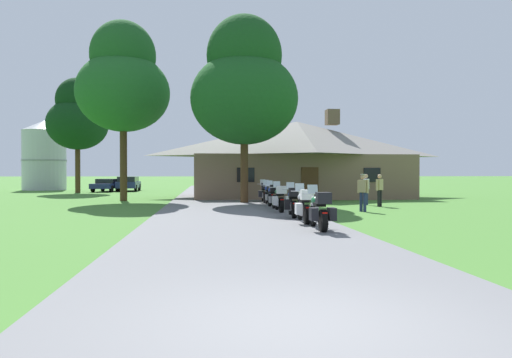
{
  "coord_description": "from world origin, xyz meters",
  "views": [
    {
      "loc": [
        -1.08,
        -4.87,
        1.71
      ],
      "look_at": [
        1.58,
        20.23,
        1.4
      ],
      "focal_mm": 32.45,
      "sensor_mm": 36.0,
      "label": 1
    }
  ],
  "objects": [
    {
      "name": "motorcycle_silver_second_in_row",
      "position": [
        2.16,
        10.31,
        0.61
      ],
      "size": [
        0.76,
        2.08,
        1.3
      ],
      "rotation": [
        0.0,
        0.0,
        -0.05
      ],
      "color": "black",
      "rests_on": "asphalt_driveway"
    },
    {
      "name": "motorcycle_blue_sixth_in_row",
      "position": [
        2.17,
        19.31,
        0.62
      ],
      "size": [
        0.66,
        2.08,
        1.3
      ],
      "rotation": [
        0.0,
        0.0,
        0.05
      ],
      "color": "black",
      "rests_on": "asphalt_driveway"
    },
    {
      "name": "tree_left_near",
      "position": [
        -6.25,
        24.58,
        7.41
      ],
      "size": [
        5.73,
        5.73,
        11.18
      ],
      "color": "#422D19",
      "rests_on": "ground"
    },
    {
      "name": "tree_by_lodge_front",
      "position": [
        1.03,
        21.27,
        6.66
      ],
      "size": [
        6.09,
        6.09,
        10.66
      ],
      "color": "#422D19",
      "rests_on": "ground"
    },
    {
      "name": "stone_lodge",
      "position": [
        5.4,
        28.06,
        2.81
      ],
      "size": [
        15.42,
        8.92,
        6.36
      ],
      "color": "brown",
      "rests_on": "ground"
    },
    {
      "name": "metal_silo_distant",
      "position": [
        -17.77,
        44.79,
        3.58
      ],
      "size": [
        4.37,
        4.37,
        7.16
      ],
      "color": "#B2B7BC",
      "rests_on": "ground"
    },
    {
      "name": "tree_left_far",
      "position": [
        -12.44,
        37.35,
        6.66
      ],
      "size": [
        5.26,
        5.26,
        10.12
      ],
      "color": "#422D19",
      "rests_on": "ground"
    },
    {
      "name": "motorcycle_blue_fifth_in_row",
      "position": [
        2.06,
        17.15,
        0.62
      ],
      "size": [
        0.66,
        2.08,
        1.3
      ],
      "rotation": [
        0.0,
        0.0,
        0.02
      ],
      "color": "black",
      "rests_on": "asphalt_driveway"
    },
    {
      "name": "bystander_tan_shirt_beside_signpost",
      "position": [
        7.76,
        18.09,
        0.93
      ],
      "size": [
        0.45,
        0.4,
        1.67
      ],
      "rotation": [
        0.0,
        0.0,
        3.82
      ],
      "color": "black",
      "rests_on": "ground"
    },
    {
      "name": "parked_navy_suv_far_left",
      "position": [
        -8.65,
        40.93,
        0.78
      ],
      "size": [
        2.0,
        4.65,
        1.4
      ],
      "rotation": [
        0.0,
        0.0,
        0.03
      ],
      "color": "navy",
      "rests_on": "ground"
    },
    {
      "name": "bystander_white_shirt_near_lodge",
      "position": [
        7.5,
        19.38,
        0.93
      ],
      "size": [
        0.24,
        0.55,
        1.67
      ],
      "rotation": [
        0.0,
        0.0,
        1.62
      ],
      "color": "navy",
      "rests_on": "ground"
    },
    {
      "name": "motorcycle_green_nearest_to_camera",
      "position": [
        2.18,
        8.31,
        0.61
      ],
      "size": [
        0.74,
        2.08,
        1.3
      ],
      "rotation": [
        0.0,
        0.0,
        -0.03
      ],
      "color": "black",
      "rests_on": "asphalt_driveway"
    },
    {
      "name": "motorcycle_green_fourth_in_row",
      "position": [
        2.04,
        14.82,
        0.61
      ],
      "size": [
        0.73,
        2.08,
        1.3
      ],
      "rotation": [
        0.0,
        0.0,
        -0.02
      ],
      "color": "black",
      "rests_on": "asphalt_driveway"
    },
    {
      "name": "motorcycle_blue_third_in_row",
      "position": [
        2.16,
        12.4,
        0.61
      ],
      "size": [
        0.82,
        2.08,
        1.3
      ],
      "rotation": [
        0.0,
        0.0,
        -0.08
      ],
      "color": "black",
      "rests_on": "asphalt_driveway"
    },
    {
      "name": "ground_plane",
      "position": [
        0.0,
        20.0,
        0.0
      ],
      "size": [
        500.0,
        500.0,
        0.0
      ],
      "primitive_type": "plane",
      "color": "#42752D"
    },
    {
      "name": "motorcycle_red_farthest_in_row",
      "position": [
        2.18,
        21.35,
        0.61
      ],
      "size": [
        0.75,
        2.08,
        1.3
      ],
      "rotation": [
        0.0,
        0.0,
        -0.04
      ],
      "color": "black",
      "rests_on": "asphalt_driveway"
    },
    {
      "name": "parked_navy_sedan_far_left",
      "position": [
        -10.43,
        39.73,
        0.64
      ],
      "size": [
        2.33,
        4.39,
        1.2
      ],
      "rotation": [
        0.0,
        0.0,
        -0.12
      ],
      "color": "navy",
      "rests_on": "ground"
    },
    {
      "name": "asphalt_driveway",
      "position": [
        0.0,
        18.0,
        0.03
      ],
      "size": [
        6.4,
        80.0,
        0.06
      ],
      "primitive_type": "cube",
      "color": "slate",
      "rests_on": "ground"
    },
    {
      "name": "bystander_tan_shirt_by_tree",
      "position": [
        5.85,
        15.12,
        0.95
      ],
      "size": [
        0.41,
        0.42,
        1.69
      ],
      "rotation": [
        0.0,
        0.0,
        5.47
      ],
      "color": "navy",
      "rests_on": "ground"
    }
  ]
}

